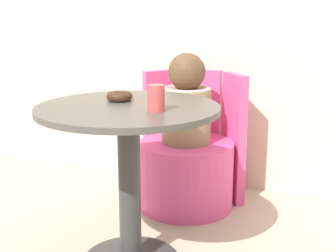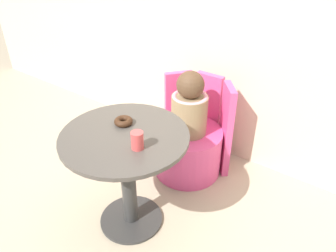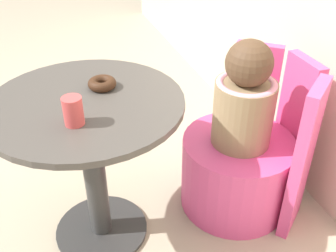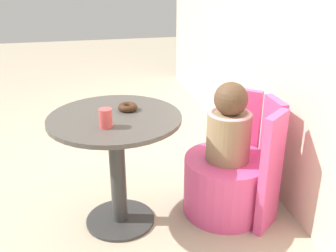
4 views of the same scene
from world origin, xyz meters
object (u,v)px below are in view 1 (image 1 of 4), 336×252
Objects in this scene: child_figure at (187,103)px; cup at (156,98)px; round_table at (129,151)px; donut at (120,96)px; tub_chair at (186,174)px.

child_figure reaches higher than cup.
donut is (-0.08, 0.08, 0.21)m from round_table.
tub_chair is 0.92m from cup.
tub_chair is (0.02, 0.66, -0.32)m from round_table.
cup is at bearing -20.81° from round_table.
round_table is 1.54× the size of child_figure.
child_figure is at bearing 0.00° from tub_chair.
round_table is at bearing -91.70° from tub_chair.
donut is 1.11× the size of cup.
cup is (0.15, -0.06, 0.24)m from round_table.
donut is at bearing 133.87° from round_table.
round_table is at bearing 159.19° from cup.
child_figure is (0.02, 0.66, 0.08)m from round_table.
round_table is 0.29m from cup.
round_table is 0.74m from tub_chair.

